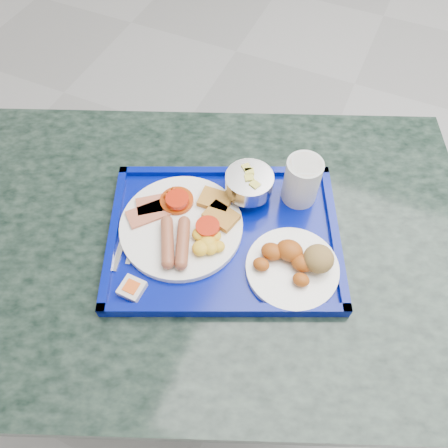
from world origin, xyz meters
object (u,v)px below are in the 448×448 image
(main_plate, at_px, (185,225))
(fruit_bowl, at_px, (249,183))
(table, at_px, (208,278))
(tray, at_px, (224,236))
(bread_plate, at_px, (296,263))
(juice_cup, at_px, (302,180))

(main_plate, relative_size, fruit_bowl, 2.51)
(table, distance_m, main_plate, 0.22)
(main_plate, bearing_deg, fruit_bowl, 56.18)
(tray, xyz_separation_m, bread_plate, (0.16, -0.01, 0.02))
(table, bearing_deg, juice_cup, 50.59)
(bread_plate, relative_size, fruit_bowl, 1.79)
(table, relative_size, bread_plate, 7.38)
(main_plate, bearing_deg, tray, 13.90)
(tray, xyz_separation_m, juice_cup, (0.11, 0.16, 0.06))
(fruit_bowl, bearing_deg, juice_cup, 24.61)
(tray, relative_size, main_plate, 2.24)
(table, distance_m, bread_plate, 0.29)
(bread_plate, xyz_separation_m, fruit_bowl, (-0.15, 0.12, 0.03))
(juice_cup, bearing_deg, fruit_bowl, -155.39)
(table, height_order, bread_plate, bread_plate)
(bread_plate, relative_size, juice_cup, 1.71)
(table, relative_size, fruit_bowl, 13.23)
(fruit_bowl, relative_size, juice_cup, 0.96)
(tray, relative_size, juice_cup, 5.38)
(bread_plate, bearing_deg, main_plate, -178.50)
(main_plate, xyz_separation_m, juice_cup, (0.19, 0.18, 0.04))
(tray, xyz_separation_m, main_plate, (-0.08, -0.02, 0.02))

